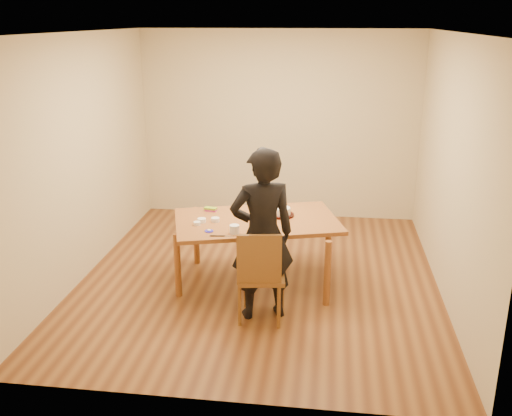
# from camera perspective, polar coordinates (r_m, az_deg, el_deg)

# --- Properties ---
(room_shell) EXTENTS (4.00, 4.50, 2.70)m
(room_shell) POSITION_cam_1_polar(r_m,az_deg,el_deg) (6.48, 0.73, 5.21)
(room_shell) COLOR #5B3016
(room_shell) RESTS_ON ground
(dining_table) EXTENTS (1.97, 1.49, 0.04)m
(dining_table) POSITION_cam_1_polar(r_m,az_deg,el_deg) (6.21, 0.06, -1.34)
(dining_table) COLOR brown
(dining_table) RESTS_ON floor
(dining_chair) EXTENTS (0.50, 0.50, 0.04)m
(dining_chair) POSITION_cam_1_polar(r_m,az_deg,el_deg) (5.59, 0.56, -6.79)
(dining_chair) COLOR brown
(dining_chair) RESTS_ON floor
(cake_plate) EXTENTS (0.28, 0.28, 0.02)m
(cake_plate) POSITION_cam_1_polar(r_m,az_deg,el_deg) (6.32, 2.57, -0.69)
(cake_plate) COLOR red
(cake_plate) RESTS_ON dining_table
(cake) EXTENTS (0.20, 0.20, 0.06)m
(cake) POSITION_cam_1_polar(r_m,az_deg,el_deg) (6.31, 2.57, -0.33)
(cake) COLOR white
(cake) RESTS_ON cake_plate
(frosting_dome) EXTENTS (0.20, 0.20, 0.03)m
(frosting_dome) POSITION_cam_1_polar(r_m,az_deg,el_deg) (6.30, 2.58, 0.06)
(frosting_dome) COLOR white
(frosting_dome) RESTS_ON cake
(frosting_tub) EXTENTS (0.10, 0.10, 0.09)m
(frosting_tub) POSITION_cam_1_polar(r_m,az_deg,el_deg) (5.80, -2.17, -2.13)
(frosting_tub) COLOR white
(frosting_tub) RESTS_ON dining_table
(frosting_lid) EXTENTS (0.09, 0.09, 0.01)m
(frosting_lid) POSITION_cam_1_polar(r_m,az_deg,el_deg) (5.88, -4.72, -2.31)
(frosting_lid) COLOR #221CB7
(frosting_lid) RESTS_ON dining_table
(frosting_dollop) EXTENTS (0.04, 0.04, 0.02)m
(frosting_dollop) POSITION_cam_1_polar(r_m,az_deg,el_deg) (5.88, -4.72, -2.20)
(frosting_dollop) COLOR white
(frosting_dollop) RESTS_ON frosting_lid
(ramekin_green) EXTENTS (0.08, 0.08, 0.04)m
(ramekin_green) POSITION_cam_1_polar(r_m,az_deg,el_deg) (6.07, -5.93, -1.54)
(ramekin_green) COLOR white
(ramekin_green) RESTS_ON dining_table
(ramekin_yellow) EXTENTS (0.09, 0.09, 0.04)m
(ramekin_yellow) POSITION_cam_1_polar(r_m,az_deg,el_deg) (6.15, -4.09, -1.17)
(ramekin_yellow) COLOR white
(ramekin_yellow) RESTS_ON dining_table
(ramekin_multi) EXTENTS (0.09, 0.09, 0.04)m
(ramekin_multi) POSITION_cam_1_polar(r_m,az_deg,el_deg) (6.14, -5.45, -1.24)
(ramekin_multi) COLOR white
(ramekin_multi) RESTS_ON dining_table
(candy_box_pink) EXTENTS (0.13, 0.08, 0.02)m
(candy_box_pink) POSITION_cam_1_polar(r_m,az_deg,el_deg) (6.49, -4.53, -0.22)
(candy_box_pink) COLOR #E9369D
(candy_box_pink) RESTS_ON dining_table
(candy_box_green) EXTENTS (0.15, 0.09, 0.02)m
(candy_box_green) POSITION_cam_1_polar(r_m,az_deg,el_deg) (6.49, -4.57, -0.04)
(candy_box_green) COLOR #1C9823
(candy_box_green) RESTS_ON candy_box_pink
(spatula) EXTENTS (0.16, 0.03, 0.01)m
(spatula) POSITION_cam_1_polar(r_m,az_deg,el_deg) (5.75, -3.88, -2.80)
(spatula) COLOR black
(spatula) RESTS_ON dining_table
(person) EXTENTS (0.73, 0.60, 1.72)m
(person) POSITION_cam_1_polar(r_m,az_deg,el_deg) (5.47, 0.63, -2.69)
(person) COLOR black
(person) RESTS_ON floor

